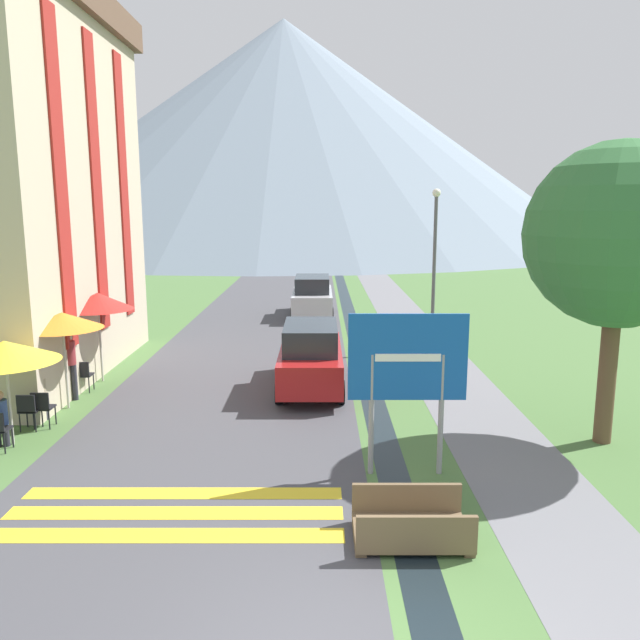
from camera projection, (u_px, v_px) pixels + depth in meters
ground_plane at (324, 323)px, 26.41m from camera, size 160.00×160.00×0.00m
road at (280, 291)px, 36.25m from camera, size 6.40×60.00×0.01m
footpath at (385, 291)px, 36.25m from camera, size 2.20×60.00×0.01m
drainage_channel at (344, 291)px, 36.25m from camera, size 0.60×60.00×0.00m
crosswalk_marking at (175, 513)px, 10.07m from camera, size 5.44×1.84×0.01m
mountain_distant at (285, 134)px, 79.04m from camera, size 76.83×76.83×27.59m
road_sign at (408, 369)px, 11.21m from camera, size 2.15×0.11×3.02m
footbridge at (411, 526)px, 9.23m from camera, size 1.70×1.10×0.65m
parked_car_near at (311, 356)px, 16.74m from camera, size 1.73×4.28×1.82m
parked_car_far at (313, 296)px, 27.89m from camera, size 1.84×4.41×1.82m
cafe_chair_middle at (40, 389)px, 15.16m from camera, size 0.40×0.40×0.85m
cafe_chair_near_left at (43, 406)px, 13.85m from camera, size 0.40×0.40×0.85m
cafe_chair_far_right at (84, 373)px, 16.54m from camera, size 0.40×0.40×0.85m
cafe_chair_near_right at (29, 408)px, 13.68m from camera, size 0.40×0.40×0.85m
cafe_umbrella_front_yellow at (5, 351)px, 12.65m from camera, size 2.16×2.16×2.21m
cafe_umbrella_middle_orange at (63, 321)px, 14.93m from camera, size 1.92×1.92×2.39m
cafe_umbrella_rear_red at (98, 301)px, 17.28m from camera, size 1.94×1.94×2.53m
person_seated_near at (0, 415)px, 12.78m from camera, size 0.32×0.32×1.20m
person_seated_far at (40, 392)px, 14.36m from camera, size 0.32×0.32×1.19m
person_standing_terrace at (70, 361)px, 15.79m from camera, size 0.32×0.32×1.75m
streetlamp at (435, 256)px, 21.10m from camera, size 0.28×0.28×5.46m
tree_by_path at (620, 236)px, 12.36m from camera, size 3.72×3.72×6.19m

